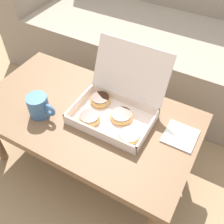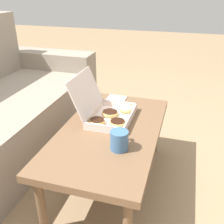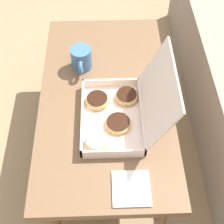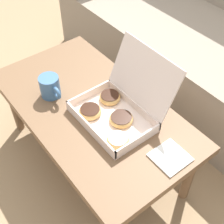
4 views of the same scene
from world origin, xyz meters
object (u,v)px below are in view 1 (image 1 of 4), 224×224
couch (162,35)px  coffee_mug (39,106)px  pastry_box (114,107)px  coffee_table (86,119)px

couch → coffee_mug: size_ratio=15.50×
couch → pastry_box: 0.93m
couch → pastry_box: size_ratio=6.17×
coffee_mug → pastry_box: bearing=28.8°
pastry_box → coffee_mug: pastry_box is taller
couch → pastry_box: (0.12, -0.91, 0.14)m
couch → coffee_table: couch is taller
couch → pastry_box: bearing=-82.7°
couch → coffee_mug: bearing=-99.3°
pastry_box → coffee_mug: 0.33m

